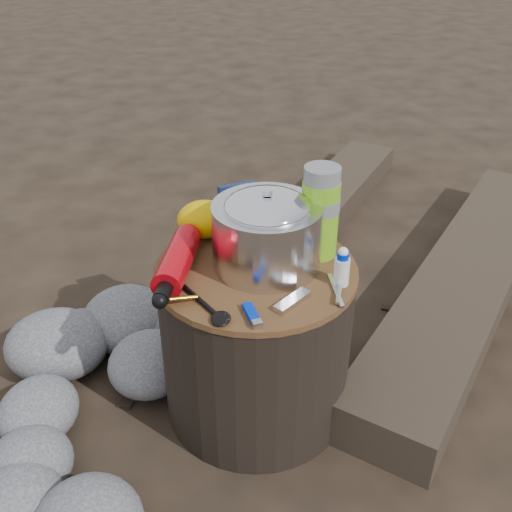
{
  "coord_description": "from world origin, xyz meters",
  "views": [
    {
      "loc": [
        -0.0,
        -1.21,
        1.23
      ],
      "look_at": [
        0.0,
        0.0,
        0.48
      ],
      "focal_mm": 42.36,
      "sensor_mm": 36.0,
      "label": 1
    }
  ],
  "objects_px": {
    "log_main": "(467,281)",
    "thermos": "(320,212)",
    "travel_mug": "(312,221)",
    "stump": "(256,340)",
    "camping_pot": "(267,232)",
    "fuel_bottle": "(177,261)"
  },
  "relations": [
    {
      "from": "camping_pot",
      "to": "travel_mug",
      "type": "relative_size",
      "value": 1.43
    },
    {
      "from": "stump",
      "to": "travel_mug",
      "type": "relative_size",
      "value": 3.58
    },
    {
      "from": "log_main",
      "to": "thermos",
      "type": "bearing_deg",
      "value": -111.69
    },
    {
      "from": "fuel_bottle",
      "to": "travel_mug",
      "type": "xyz_separation_m",
      "value": [
        0.32,
        0.14,
        0.03
      ]
    },
    {
      "from": "stump",
      "to": "camping_pot",
      "type": "distance_m",
      "value": 0.32
    },
    {
      "from": "camping_pot",
      "to": "travel_mug",
      "type": "bearing_deg",
      "value": 42.55
    },
    {
      "from": "stump",
      "to": "fuel_bottle",
      "type": "relative_size",
      "value": 1.67
    },
    {
      "from": "thermos",
      "to": "travel_mug",
      "type": "height_order",
      "value": "thermos"
    },
    {
      "from": "travel_mug",
      "to": "log_main",
      "type": "bearing_deg",
      "value": 33.35
    },
    {
      "from": "thermos",
      "to": "stump",
      "type": "bearing_deg",
      "value": -155.8
    },
    {
      "from": "log_main",
      "to": "camping_pot",
      "type": "relative_size",
      "value": 8.63
    },
    {
      "from": "log_main",
      "to": "travel_mug",
      "type": "height_order",
      "value": "travel_mug"
    },
    {
      "from": "log_main",
      "to": "camping_pot",
      "type": "bearing_deg",
      "value": -113.46
    },
    {
      "from": "stump",
      "to": "travel_mug",
      "type": "bearing_deg",
      "value": 38.55
    },
    {
      "from": "stump",
      "to": "thermos",
      "type": "height_order",
      "value": "thermos"
    },
    {
      "from": "log_main",
      "to": "travel_mug",
      "type": "relative_size",
      "value": 12.36
    },
    {
      "from": "camping_pot",
      "to": "thermos",
      "type": "bearing_deg",
      "value": 26.17
    },
    {
      "from": "camping_pot",
      "to": "fuel_bottle",
      "type": "bearing_deg",
      "value": -172.1
    },
    {
      "from": "stump",
      "to": "log_main",
      "type": "relative_size",
      "value": 0.29
    },
    {
      "from": "fuel_bottle",
      "to": "travel_mug",
      "type": "relative_size",
      "value": 2.14
    },
    {
      "from": "log_main",
      "to": "travel_mug",
      "type": "distance_m",
      "value": 0.83
    },
    {
      "from": "log_main",
      "to": "thermos",
      "type": "xyz_separation_m",
      "value": [
        -0.57,
        -0.43,
        0.49
      ]
    }
  ]
}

